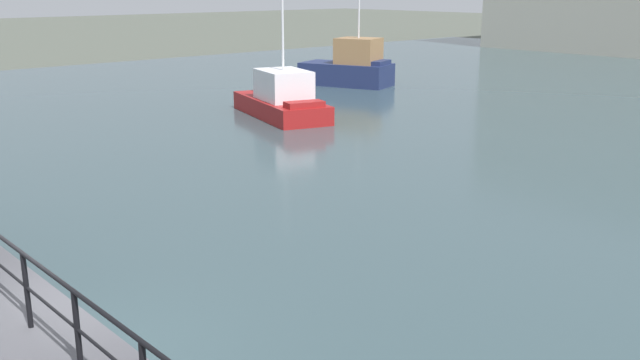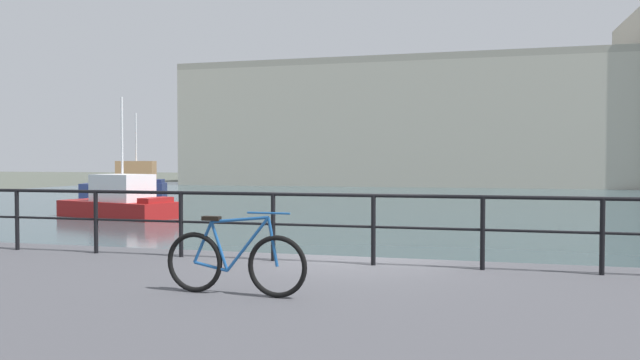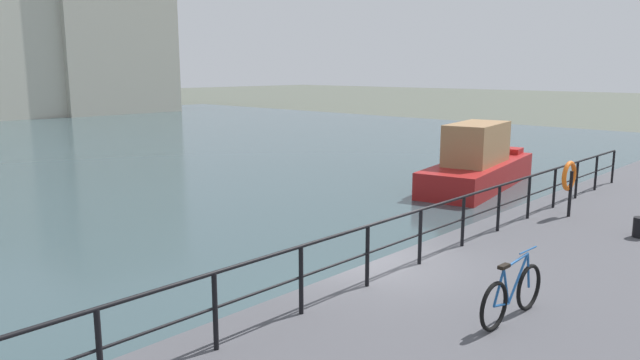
{
  "view_description": "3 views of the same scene",
  "coord_description": "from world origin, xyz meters",
  "views": [
    {
      "loc": [
        9.45,
        -3.63,
        5.47
      ],
      "look_at": [
        0.05,
        4.76,
        2.02
      ],
      "focal_mm": 40.02,
      "sensor_mm": 36.0,
      "label": 1
    },
    {
      "loc": [
        1.91,
        -9.71,
        2.63
      ],
      "look_at": [
        -1.38,
        3.15,
        2.22
      ],
      "focal_mm": 33.91,
      "sensor_mm": 36.0,
      "label": 2
    },
    {
      "loc": [
        -8.74,
        -6.71,
        4.7
      ],
      "look_at": [
        0.47,
        1.83,
        2.35
      ],
      "focal_mm": 33.49,
      "sensor_mm": 36.0,
      "label": 3
    }
  ],
  "objects": [
    {
      "name": "ground_plane",
      "position": [
        0.0,
        0.0,
        0.0
      ],
      "size": [
        240.0,
        240.0,
        0.0
      ],
      "primitive_type": "plane",
      "color": "#4C5147"
    },
    {
      "name": "life_ring_stand",
      "position": [
        6.08,
        -1.37,
        2.04
      ],
      "size": [
        0.75,
        0.16,
        1.4
      ],
      "color": "black",
      "rests_on": "quay_promenade"
    },
    {
      "name": "parked_bicycle",
      "position": [
        -0.8,
        -3.16,
        1.46
      ],
      "size": [
        1.77,
        0.13,
        0.98
      ],
      "rotation": [
        0.0,
        0.0,
        -0.04
      ],
      "color": "black",
      "rests_on": "quay_promenade"
    },
    {
      "name": "quay_railing",
      "position": [
        1.23,
        -0.75,
        1.8
      ],
      "size": [
        20.7,
        0.07,
        1.08
      ],
      "color": "black",
      "rests_on": "quay_promenade"
    },
    {
      "name": "moored_cabin_cruiser",
      "position": [
        12.85,
        4.69,
        0.95
      ],
      "size": [
        7.92,
        3.56,
        2.59
      ],
      "rotation": [
        0.0,
        0.0,
        0.17
      ],
      "color": "maroon",
      "rests_on": "water_basin"
    }
  ]
}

